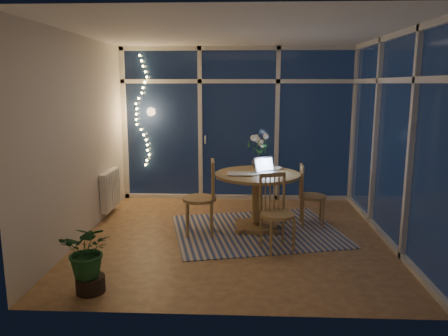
# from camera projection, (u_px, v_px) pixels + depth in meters

# --- Properties ---
(floor) EXTENTS (4.00, 4.00, 0.00)m
(floor) POSITION_uv_depth(u_px,v_px,m) (236.00, 237.00, 5.77)
(floor) COLOR brown
(floor) RESTS_ON ground
(ceiling) EXTENTS (4.00, 4.00, 0.00)m
(ceiling) POSITION_uv_depth(u_px,v_px,m) (237.00, 32.00, 5.28)
(ceiling) COLOR silver
(ceiling) RESTS_ON wall_back
(wall_back) EXTENTS (4.00, 0.04, 2.60)m
(wall_back) POSITION_uv_depth(u_px,v_px,m) (239.00, 124.00, 7.49)
(wall_back) COLOR beige
(wall_back) RESTS_ON floor
(wall_front) EXTENTS (4.00, 0.04, 2.60)m
(wall_front) POSITION_uv_depth(u_px,v_px,m) (232.00, 169.00, 3.56)
(wall_front) COLOR beige
(wall_front) RESTS_ON floor
(wall_left) EXTENTS (0.04, 4.00, 2.60)m
(wall_left) POSITION_uv_depth(u_px,v_px,m) (81.00, 138.00, 5.62)
(wall_left) COLOR beige
(wall_left) RESTS_ON floor
(wall_right) EXTENTS (0.04, 4.00, 2.60)m
(wall_right) POSITION_uv_depth(u_px,v_px,m) (397.00, 140.00, 5.43)
(wall_right) COLOR beige
(wall_right) RESTS_ON floor
(window_wall_back) EXTENTS (4.00, 0.10, 2.60)m
(window_wall_back) POSITION_uv_depth(u_px,v_px,m) (238.00, 125.00, 7.45)
(window_wall_back) COLOR silver
(window_wall_back) RESTS_ON floor
(window_wall_right) EXTENTS (0.10, 4.00, 2.60)m
(window_wall_right) POSITION_uv_depth(u_px,v_px,m) (393.00, 140.00, 5.44)
(window_wall_right) COLOR silver
(window_wall_right) RESTS_ON floor
(radiator) EXTENTS (0.10, 0.70, 0.58)m
(radiator) POSITION_uv_depth(u_px,v_px,m) (110.00, 189.00, 6.67)
(radiator) COLOR white
(radiator) RESTS_ON wall_left
(fairy_lights) EXTENTS (0.24, 0.10, 1.85)m
(fairy_lights) POSITION_uv_depth(u_px,v_px,m) (141.00, 111.00, 7.40)
(fairy_lights) COLOR #E8C15D
(fairy_lights) RESTS_ON window_wall_back
(garden_patio) EXTENTS (12.00, 6.00, 0.10)m
(garden_patio) POSITION_uv_depth(u_px,v_px,m) (260.00, 169.00, 10.66)
(garden_patio) COLOR black
(garden_patio) RESTS_ON ground
(garden_fence) EXTENTS (11.00, 0.08, 1.80)m
(garden_fence) POSITION_uv_depth(u_px,v_px,m) (240.00, 128.00, 10.99)
(garden_fence) COLOR #362013
(garden_fence) RESTS_ON ground
(neighbour_roof) EXTENTS (7.00, 3.00, 2.20)m
(neighbour_roof) POSITION_uv_depth(u_px,v_px,m) (251.00, 77.00, 13.68)
(neighbour_roof) COLOR #34353E
(neighbour_roof) RESTS_ON ground
(garden_shrubs) EXTENTS (0.90, 0.90, 0.90)m
(garden_shrubs) POSITION_uv_depth(u_px,v_px,m) (201.00, 159.00, 9.06)
(garden_shrubs) COLOR #163318
(garden_shrubs) RESTS_ON ground
(rug) EXTENTS (2.54, 2.22, 0.01)m
(rug) POSITION_uv_depth(u_px,v_px,m) (257.00, 231.00, 5.99)
(rug) COLOR #C3B49E
(rug) RESTS_ON floor
(dining_table) EXTENTS (1.39, 1.39, 0.79)m
(dining_table) POSITION_uv_depth(u_px,v_px,m) (257.00, 201.00, 6.01)
(dining_table) COLOR olive
(dining_table) RESTS_ON floor
(chair_left) EXTENTS (0.52, 0.52, 1.02)m
(chair_left) POSITION_uv_depth(u_px,v_px,m) (199.00, 197.00, 5.79)
(chair_left) COLOR olive
(chair_left) RESTS_ON floor
(chair_right) EXTENTS (0.42, 0.42, 0.88)m
(chair_right) POSITION_uv_depth(u_px,v_px,m) (312.00, 195.00, 6.16)
(chair_right) COLOR olive
(chair_right) RESTS_ON floor
(chair_front) EXTENTS (0.56, 0.56, 0.94)m
(chair_front) POSITION_uv_depth(u_px,v_px,m) (278.00, 213.00, 5.22)
(chair_front) COLOR olive
(chair_front) RESTS_ON floor
(laptop) EXTENTS (0.42, 0.41, 0.23)m
(laptop) POSITION_uv_depth(u_px,v_px,m) (270.00, 165.00, 5.88)
(laptop) COLOR silver
(laptop) RESTS_ON dining_table
(flower_vase) EXTENTS (0.24, 0.24, 0.21)m
(flower_vase) POSITION_uv_depth(u_px,v_px,m) (259.00, 161.00, 6.27)
(flower_vase) COLOR silver
(flower_vase) RESTS_ON dining_table
(bowl) EXTENTS (0.18, 0.18, 0.04)m
(bowl) POSITION_uv_depth(u_px,v_px,m) (276.00, 168.00, 6.18)
(bowl) COLOR white
(bowl) RESTS_ON dining_table
(newspapers) EXTENTS (0.37, 0.29, 0.02)m
(newspapers) POSITION_uv_depth(u_px,v_px,m) (242.00, 173.00, 5.88)
(newspapers) COLOR #BAB9B1
(newspapers) RESTS_ON dining_table
(phone) EXTENTS (0.11, 0.09, 0.01)m
(phone) POSITION_uv_depth(u_px,v_px,m) (263.00, 174.00, 5.85)
(phone) COLOR black
(phone) RESTS_ON dining_table
(potted_plant) EXTENTS (0.56, 0.49, 0.76)m
(potted_plant) POSITION_uv_depth(u_px,v_px,m) (89.00, 255.00, 4.17)
(potted_plant) COLOR #1B4D25
(potted_plant) RESTS_ON floor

